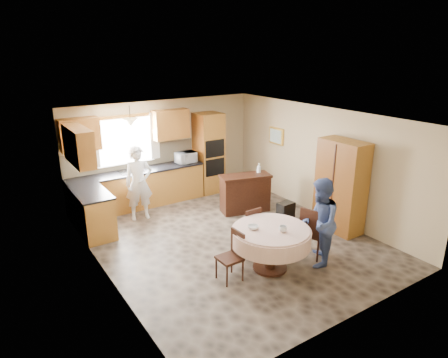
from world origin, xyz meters
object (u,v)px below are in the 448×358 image
at_px(sideboard, 245,194).
at_px(person_sink, 139,183).
at_px(dining_table, 271,237).
at_px(chair_right, 312,230).
at_px(cupboard, 341,186).
at_px(person_dining, 320,223).
at_px(chair_back, 250,227).
at_px(oven_tower, 209,153).
at_px(chair_left, 233,253).

xyz_separation_m(sideboard, person_sink, (-2.23, 0.97, 0.42)).
distance_m(dining_table, chair_right, 0.91).
bearing_deg(sideboard, cupboard, -45.98).
relative_size(chair_right, person_dining, 0.61).
xyz_separation_m(person_sink, person_dining, (1.89, -3.64, -0.04)).
xyz_separation_m(chair_right, person_dining, (-0.08, -0.23, 0.26)).
relative_size(chair_back, chair_right, 0.89).
height_order(cupboard, chair_back, cupboard).
xyz_separation_m(oven_tower, cupboard, (1.07, -3.54, -0.09)).
bearing_deg(oven_tower, chair_right, -93.82).
xyz_separation_m(sideboard, dining_table, (-1.17, -2.35, 0.19)).
bearing_deg(chair_right, person_sink, 11.10).
bearing_deg(chair_back, dining_table, 79.44).
bearing_deg(cupboard, chair_left, -173.09).
height_order(sideboard, chair_right, chair_right).
distance_m(oven_tower, cupboard, 3.70).
bearing_deg(oven_tower, person_sink, -163.13).
height_order(oven_tower, sideboard, oven_tower).
xyz_separation_m(cupboard, person_sink, (-3.31, 2.86, -0.13)).
bearing_deg(chair_right, chair_back, 23.96).
xyz_separation_m(chair_back, person_dining, (0.71, -1.08, 0.32)).
bearing_deg(chair_back, person_sink, -67.14).
distance_m(chair_back, person_dining, 1.33).
distance_m(cupboard, chair_back, 2.21).
bearing_deg(chair_right, dining_table, 65.45).
bearing_deg(oven_tower, cupboard, -73.17).
bearing_deg(sideboard, person_dining, -83.04).
bearing_deg(oven_tower, dining_table, -106.41).
distance_m(sideboard, chair_left, 2.94).
distance_m(chair_left, person_sink, 3.26).
height_order(sideboard, dining_table, sideboard).
relative_size(cupboard, chair_left, 2.27).
bearing_deg(cupboard, sideboard, 119.73).
distance_m(chair_right, person_sink, 3.95).
height_order(oven_tower, person_dining, oven_tower).
bearing_deg(sideboard, chair_left, -115.88).
height_order(chair_left, chair_right, chair_right).
relative_size(sideboard, cupboard, 0.61).
relative_size(sideboard, chair_left, 1.38).
distance_m(chair_left, chair_back, 1.07).
distance_m(chair_left, chair_right, 1.64).
distance_m(cupboard, chair_left, 3.04).
xyz_separation_m(cupboard, dining_table, (-2.25, -0.46, -0.36)).
distance_m(oven_tower, person_sink, 2.35).
bearing_deg(cupboard, chair_back, 172.09).
height_order(cupboard, dining_table, cupboard).
xyz_separation_m(sideboard, cupboard, (1.08, -1.89, 0.55)).
relative_size(oven_tower, chair_right, 2.16).
bearing_deg(dining_table, chair_left, 171.79).
bearing_deg(chair_back, oven_tower, -109.96).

